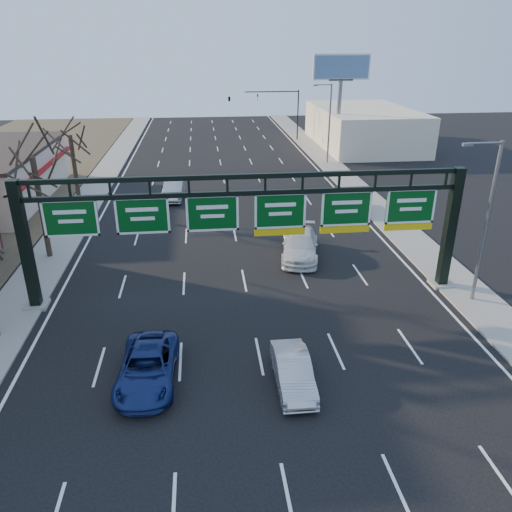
{
  "coord_description": "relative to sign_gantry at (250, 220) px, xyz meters",
  "views": [
    {
      "loc": [
        -2.32,
        -17.39,
        13.65
      ],
      "look_at": [
        0.33,
        6.36,
        3.2
      ],
      "focal_mm": 35.0,
      "sensor_mm": 36.0,
      "label": 1
    }
  ],
  "objects": [
    {
      "name": "ground",
      "position": [
        -0.16,
        -8.0,
        -4.63
      ],
      "size": [
        160.0,
        160.0,
        0.0
      ],
      "primitive_type": "plane",
      "color": "black",
      "rests_on": "ground"
    },
    {
      "name": "sidewalk_left",
      "position": [
        -12.96,
        12.0,
        -4.57
      ],
      "size": [
        3.0,
        120.0,
        0.12
      ],
      "primitive_type": "cube",
      "color": "gray",
      "rests_on": "ground"
    },
    {
      "name": "sidewalk_right",
      "position": [
        12.64,
        12.0,
        -4.57
      ],
      "size": [
        3.0,
        120.0,
        0.12
      ],
      "primitive_type": "cube",
      "color": "gray",
      "rests_on": "ground"
    },
    {
      "name": "lane_markings",
      "position": [
        -0.16,
        12.0,
        -4.62
      ],
      "size": [
        21.6,
        120.0,
        0.01
      ],
      "primitive_type": "cube",
      "color": "white",
      "rests_on": "ground"
    },
    {
      "name": "sign_gantry",
      "position": [
        0.0,
        0.0,
        0.0
      ],
      "size": [
        24.6,
        1.2,
        7.2
      ],
      "color": "black",
      "rests_on": "ground"
    },
    {
      "name": "building_right_distant",
      "position": [
        19.84,
        42.0,
        -2.13
      ],
      "size": [
        12.0,
        20.0,
        5.0
      ],
      "primitive_type": "cube",
      "color": "beige",
      "rests_on": "ground"
    },
    {
      "name": "tree_mid",
      "position": [
        -12.96,
        7.0,
        3.23
      ],
      "size": [
        3.6,
        3.6,
        9.24
      ],
      "color": "black",
      "rests_on": "sidewalk_left"
    },
    {
      "name": "tree_far",
      "position": [
        -12.96,
        17.0,
        2.86
      ],
      "size": [
        3.6,
        3.6,
        8.86
      ],
      "color": "black",
      "rests_on": "sidewalk_left"
    },
    {
      "name": "streetlight_near",
      "position": [
        12.31,
        -2.0,
        0.45
      ],
      "size": [
        2.15,
        0.22,
        9.0
      ],
      "color": "slate",
      "rests_on": "sidewalk_right"
    },
    {
      "name": "streetlight_far",
      "position": [
        12.31,
        32.0,
        0.45
      ],
      "size": [
        2.15,
        0.22,
        9.0
      ],
      "color": "slate",
      "rests_on": "sidewalk_right"
    },
    {
      "name": "billboard_right",
      "position": [
        14.84,
        36.98,
        4.43
      ],
      "size": [
        7.0,
        0.5,
        12.0
      ],
      "color": "slate",
      "rests_on": "ground"
    },
    {
      "name": "traffic_signal_mast",
      "position": [
        5.53,
        47.0,
        0.87
      ],
      "size": [
        10.16,
        0.54,
        7.0
      ],
      "color": "black",
      "rests_on": "ground"
    },
    {
      "name": "car_blue_suv",
      "position": [
        -5.15,
        -7.32,
        -3.91
      ],
      "size": [
        2.6,
        5.26,
        1.43
      ],
      "primitive_type": "imported",
      "rotation": [
        0.0,
        0.0,
        -0.04
      ],
      "color": "navy",
      "rests_on": "ground"
    },
    {
      "name": "car_silver_sedan",
      "position": [
        1.01,
        -8.27,
        -3.94
      ],
      "size": [
        1.47,
        4.18,
        1.38
      ],
      "primitive_type": "imported",
      "rotation": [
        0.0,
        0.0,
        -0.0
      ],
      "color": "#B2B1B6",
      "rests_on": "ground"
    },
    {
      "name": "car_white_wagon",
      "position": [
        3.93,
        5.21,
        -3.79
      ],
      "size": [
        3.49,
        6.13,
        1.67
      ],
      "primitive_type": "imported",
      "rotation": [
        0.0,
        0.0,
        -0.21
      ],
      "color": "white",
      "rests_on": "ground"
    },
    {
      "name": "car_grey_far",
      "position": [
        10.3,
        14.19,
        -3.85
      ],
      "size": [
        1.88,
        4.58,
        1.56
      ],
      "primitive_type": "imported",
      "rotation": [
        0.0,
        0.0,
        -0.01
      ],
      "color": "#3D3F42",
      "rests_on": "ground"
    },
    {
      "name": "car_silver_distant",
      "position": [
        -5.07,
        19.63,
        -3.82
      ],
      "size": [
        2.13,
        5.04,
        1.62
      ],
      "primitive_type": "imported",
      "rotation": [
        0.0,
        0.0,
        -0.08
      ],
      "color": "#A6A7AB",
      "rests_on": "ground"
    }
  ]
}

